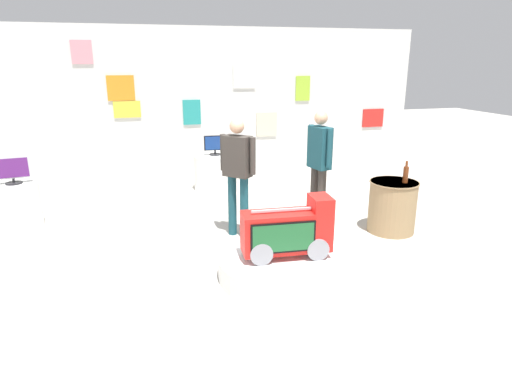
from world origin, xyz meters
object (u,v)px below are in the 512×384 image
object	(u,v)px
display_pedestal_left_rear	(18,206)
tv_on_left_rear	(12,170)
shopper_browsing_near_truck	(238,169)
tv_on_center_rear	(215,145)
side_table_round	(392,206)
bottle_on_side_table	(406,174)
display_pedestal_center_rear	(216,172)
main_display_pedestal	(286,266)
shopper_browsing_rear	(319,158)
novelty_firetruck_tv	(288,233)

from	to	relation	value
display_pedestal_left_rear	tv_on_left_rear	size ratio (longest dim) A/B	1.38
display_pedestal_left_rear	shopper_browsing_near_truck	size ratio (longest dim) A/B	0.41
tv_on_center_rear	side_table_round	bearing A→B (deg)	-53.57
tv_on_center_rear	bottle_on_side_table	xyz separation A→B (m)	(2.20, -2.92, 0.00)
display_pedestal_center_rear	bottle_on_side_table	bearing A→B (deg)	-53.00
display_pedestal_left_rear	bottle_on_side_table	bearing A→B (deg)	-17.22
main_display_pedestal	tv_on_left_rear	world-z (taller)	tv_on_left_rear
tv_on_left_rear	side_table_round	world-z (taller)	tv_on_left_rear
main_display_pedestal	shopper_browsing_rear	distance (m)	2.16
tv_on_center_rear	shopper_browsing_near_truck	bearing A→B (deg)	-92.57
bottle_on_side_table	tv_on_center_rear	bearing A→B (deg)	127.03
novelty_firetruck_tv	display_pedestal_left_rear	xyz separation A→B (m)	(-3.37, 2.54, -0.20)
side_table_round	novelty_firetruck_tv	bearing A→B (deg)	-153.90
display_pedestal_center_rear	bottle_on_side_table	xyz separation A→B (m)	(2.20, -2.92, 0.54)
tv_on_left_rear	shopper_browsing_rear	distance (m)	4.52
novelty_firetruck_tv	display_pedestal_center_rear	size ratio (longest dim) A/B	1.25
display_pedestal_left_rear	tv_on_left_rear	bearing A→B (deg)	-97.94
display_pedestal_center_rear	shopper_browsing_near_truck	bearing A→B (deg)	-92.55
tv_on_center_rear	shopper_browsing_rear	distance (m)	2.45
display_pedestal_left_rear	shopper_browsing_rear	world-z (taller)	shopper_browsing_rear
display_pedestal_left_rear	bottle_on_side_table	xyz separation A→B (m)	(5.41, -1.68, 0.54)
display_pedestal_left_rear	tv_on_center_rear	size ratio (longest dim) A/B	1.66
tv_on_center_rear	shopper_browsing_rear	bearing A→B (deg)	-59.93
display_pedestal_left_rear	side_table_round	distance (m)	5.53
tv_on_center_rear	shopper_browsing_near_truck	distance (m)	2.42
main_display_pedestal	tv_on_left_rear	size ratio (longest dim) A/B	3.15
shopper_browsing_rear	side_table_round	bearing A→B (deg)	-39.58
display_pedestal_left_rear	novelty_firetruck_tv	bearing A→B (deg)	-37.01
display_pedestal_left_rear	shopper_browsing_rear	size ratio (longest dim) A/B	0.40
novelty_firetruck_tv	display_pedestal_left_rear	distance (m)	4.22
main_display_pedestal	bottle_on_side_table	xyz separation A→B (m)	(2.06, 0.85, 0.75)
novelty_firetruck_tv	display_pedestal_left_rear	world-z (taller)	novelty_firetruck_tv
novelty_firetruck_tv	shopper_browsing_rear	xyz separation A→B (m)	(1.07, 1.66, 0.46)
display_pedestal_center_rear	shopper_browsing_rear	xyz separation A→B (m)	(1.23, -2.12, 0.66)
display_pedestal_left_rear	main_display_pedestal	bearing A→B (deg)	-37.07
novelty_firetruck_tv	tv_on_left_rear	xyz separation A→B (m)	(-3.37, 2.53, 0.35)
side_table_round	tv_on_left_rear	bearing A→B (deg)	163.34
side_table_round	shopper_browsing_rear	distance (m)	1.28
display_pedestal_center_rear	side_table_round	distance (m)	3.53
novelty_firetruck_tv	side_table_round	bearing A→B (deg)	26.10
display_pedestal_center_rear	side_table_round	xyz separation A→B (m)	(2.09, -2.84, 0.04)
display_pedestal_center_rear	tv_on_center_rear	world-z (taller)	tv_on_center_rear
display_pedestal_left_rear	bottle_on_side_table	distance (m)	5.69
novelty_firetruck_tv	side_table_round	xyz separation A→B (m)	(1.93, 0.95, -0.15)
main_display_pedestal	tv_on_center_rear	xyz separation A→B (m)	(-0.14, 3.77, 0.75)
novelty_firetruck_tv	shopper_browsing_near_truck	xyz separation A→B (m)	(-0.27, 1.37, 0.44)
shopper_browsing_near_truck	shopper_browsing_rear	distance (m)	1.37
main_display_pedestal	display_pedestal_left_rear	xyz separation A→B (m)	(-3.35, 2.53, 0.22)
side_table_round	shopper_browsing_near_truck	distance (m)	2.32
display_pedestal_center_rear	shopper_browsing_rear	size ratio (longest dim) A/B	0.49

